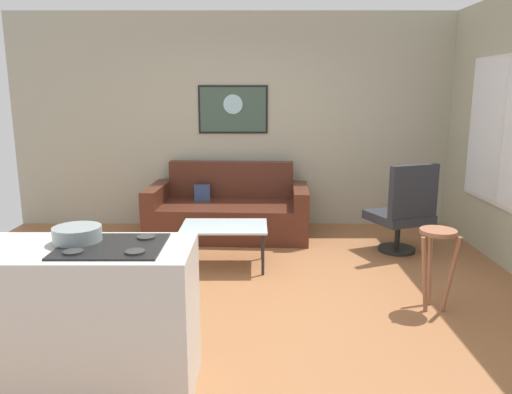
{
  "coord_description": "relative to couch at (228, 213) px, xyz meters",
  "views": [
    {
      "loc": [
        0.03,
        -4.19,
        1.79
      ],
      "look_at": [
        0.04,
        0.9,
        0.7
      ],
      "focal_mm": 34.57,
      "sensor_mm": 36.0,
      "label": 1
    }
  ],
  "objects": [
    {
      "name": "coffee_table",
      "position": [
        0.02,
        -1.17,
        0.11
      ],
      "size": [
        0.88,
        0.58,
        0.44
      ],
      "color": "silver",
      "rests_on": "ground"
    },
    {
      "name": "back_wall",
      "position": [
        0.31,
        0.56,
        1.11
      ],
      "size": [
        6.4,
        0.05,
        2.8
      ],
      "primitive_type": "cube",
      "color": "#A9A792",
      "rests_on": "ground"
    },
    {
      "name": "ground",
      "position": [
        0.31,
        -1.87,
        -0.31
      ],
      "size": [
        6.4,
        6.4,
        0.04
      ],
      "primitive_type": "cube",
      "color": "#965F39"
    },
    {
      "name": "kitchen_counter",
      "position": [
        -0.75,
        -3.34,
        0.17
      ],
      "size": [
        1.45,
        0.61,
        0.94
      ],
      "color": "silver",
      "rests_on": "ground"
    },
    {
      "name": "mixing_bowl",
      "position": [
        -0.71,
        -3.26,
        0.67
      ],
      "size": [
        0.28,
        0.28,
        0.1
      ],
      "color": "gray",
      "rests_on": "kitchen_counter"
    },
    {
      "name": "couch",
      "position": [
        0.0,
        0.0,
        0.0
      ],
      "size": [
        2.03,
        1.06,
        0.9
      ],
      "color": "#4C2418",
      "rests_on": "ground"
    },
    {
      "name": "bar_stool",
      "position": [
        1.83,
        -2.2,
        0.23
      ],
      "size": [
        0.34,
        0.33,
        0.69
      ],
      "color": "#976044",
      "rests_on": "ground"
    },
    {
      "name": "armchair",
      "position": [
        2.0,
        -0.74,
        0.2
      ],
      "size": [
        0.77,
        0.76,
        1.03
      ],
      "color": "black",
      "rests_on": "ground"
    },
    {
      "name": "wall_painting",
      "position": [
        0.05,
        0.51,
        1.27
      ],
      "size": [
        0.91,
        0.03,
        0.63
      ],
      "color": "black"
    },
    {
      "name": "window",
      "position": [
        2.9,
        -0.97,
        1.09
      ],
      "size": [
        0.03,
        1.63,
        1.57
      ],
      "color": "silver"
    }
  ]
}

